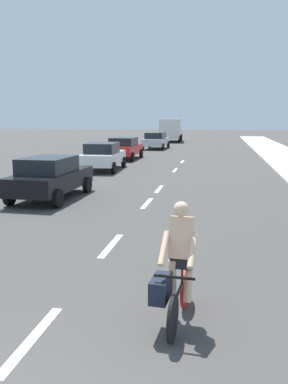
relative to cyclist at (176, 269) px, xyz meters
The scene contains 13 objects.
ground_plane 17.00m from the cyclist, 96.36° to the left, with size 160.00×160.00×0.00m, color #423F3D.
lane_stripe_1 2.20m from the cyclist, 157.06° to the right, with size 0.16×1.80×0.01m, color white.
lane_stripe_2 3.94m from the cyclist, 119.25° to the left, with size 0.16×1.80×0.01m, color white.
lane_stripe_3 8.50m from the cyclist, 102.86° to the left, with size 0.16×1.80×0.01m, color white.
lane_stripe_4 11.32m from the cyclist, 99.59° to the left, with size 0.16×1.80×0.01m, color white.
lane_stripe_5 17.61m from the cyclist, 96.14° to the left, with size 0.16×1.80×0.01m, color white.
lane_stripe_6 22.24m from the cyclist, 94.86° to the left, with size 0.16×1.80×0.01m, color white.
cyclist is the anchor object (origin of this frame).
parked_car_black 10.03m from the cyclist, 123.48° to the left, with size 2.05×4.26×1.57m.
parked_car_white 17.77m from the cyclist, 109.56° to the left, with size 2.16×4.41×1.57m.
parked_car_red 23.81m from the cyclist, 105.02° to the left, with size 2.09×4.45×1.57m.
parked_car_silver 33.48m from the cyclist, 99.31° to the left, with size 2.22×4.59×1.57m.
delivery_truck 45.42m from the cyclist, 96.85° to the left, with size 2.90×6.35×2.80m.
Camera 1 is at (2.43, -2.37, 2.98)m, focal length 37.81 mm.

